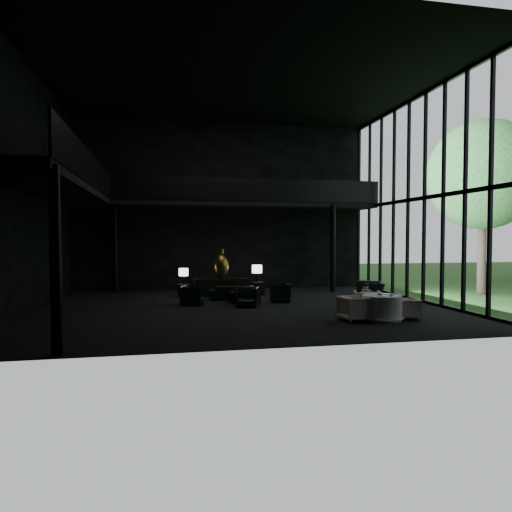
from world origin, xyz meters
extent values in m
cube|color=black|center=(0.00, 0.00, 0.00)|extent=(14.00, 12.00, 0.02)
cube|color=black|center=(0.00, 0.00, 8.00)|extent=(14.00, 12.00, 0.02)
cube|color=black|center=(0.00, 6.00, 4.00)|extent=(14.00, 0.04, 8.00)
cube|color=black|center=(0.00, -6.00, 4.00)|extent=(14.00, 0.04, 8.00)
cube|color=black|center=(-7.00, 0.00, 4.00)|extent=(0.04, 12.00, 8.00)
cube|color=black|center=(-6.00, 0.00, 4.00)|extent=(2.00, 12.00, 0.25)
cube|color=black|center=(1.00, 5.00, 4.00)|extent=(12.00, 2.00, 0.25)
cube|color=black|center=(-5.00, 0.00, 4.60)|extent=(0.06, 12.00, 1.00)
cube|color=black|center=(1.00, 4.00, 4.60)|extent=(12.00, 0.06, 1.00)
cylinder|color=black|center=(-5.00, -5.70, 2.00)|extent=(0.24, 0.24, 4.00)
cylinder|color=black|center=(-5.00, 5.70, 2.00)|extent=(0.24, 0.24, 4.00)
cylinder|color=black|center=(4.80, 4.00, 2.00)|extent=(0.24, 0.24, 4.00)
cylinder|color=#382D23|center=(11.00, 2.00, 2.45)|extent=(0.36, 0.36, 4.90)
sphere|color=#2B5E21|center=(11.00, 2.00, 5.25)|extent=(4.80, 4.80, 4.80)
cube|color=black|center=(-0.41, 3.47, 0.37)|extent=(2.33, 0.53, 0.74)
ellipsoid|color=#A57A30|center=(-0.41, 3.55, 1.26)|extent=(0.67, 0.67, 1.04)
cylinder|color=#A57A30|center=(-0.41, 3.55, 1.89)|extent=(0.23, 0.23, 0.21)
cube|color=black|center=(-2.01, 3.61, 0.26)|extent=(0.47, 0.47, 0.52)
cylinder|color=black|center=(-2.01, 3.64, 0.69)|extent=(0.12, 0.12, 0.34)
cylinder|color=white|center=(-2.01, 3.64, 1.02)|extent=(0.39, 0.39, 0.32)
cube|color=black|center=(1.19, 3.49, 0.27)|extent=(0.50, 0.50, 0.55)
cylinder|color=black|center=(1.19, 3.74, 0.74)|extent=(0.13, 0.13, 0.38)
cylinder|color=white|center=(1.19, 3.74, 1.11)|extent=(0.44, 0.44, 0.35)
imported|color=black|center=(-0.04, 2.22, 0.37)|extent=(1.93, 0.79, 0.73)
imported|color=black|center=(-1.77, 1.01, 0.41)|extent=(0.93, 0.96, 0.82)
imported|color=black|center=(1.60, 1.17, 0.41)|extent=(0.96, 0.99, 0.82)
imported|color=black|center=(0.12, 0.18, 0.40)|extent=(0.97, 0.94, 0.80)
imported|color=black|center=(5.09, 0.64, 0.56)|extent=(1.26, 1.51, 1.12)
cube|color=black|center=(0.16, 1.18, 0.21)|extent=(1.19, 1.19, 0.43)
cylinder|color=white|center=(3.64, -3.18, 0.38)|extent=(1.17, 1.17, 0.75)
cone|color=white|center=(3.64, -3.18, 0.05)|extent=(1.32, 1.32, 0.10)
imported|color=silver|center=(3.63, -2.23, 0.47)|extent=(1.11, 1.07, 0.94)
imported|color=beige|center=(4.51, -3.17, 0.31)|extent=(0.74, 0.76, 0.62)
imported|color=silver|center=(2.78, -3.15, 0.43)|extent=(0.90, 0.94, 0.87)
cylinder|color=#F098C2|center=(3.57, -2.19, 0.64)|extent=(0.26, 0.26, 0.37)
sphere|color=#D8A884|center=(3.57, -2.19, 0.92)|extent=(0.19, 0.19, 0.19)
ellipsoid|color=black|center=(3.57, -2.19, 0.95)|extent=(0.20, 0.20, 0.13)
cylinder|color=white|center=(3.53, -3.40, 0.76)|extent=(0.28, 0.28, 0.02)
cylinder|color=white|center=(3.91, -2.97, 0.76)|extent=(0.27, 0.27, 0.01)
cylinder|color=white|center=(3.93, -3.32, 0.76)|extent=(0.20, 0.20, 0.01)
cylinder|color=white|center=(3.92, -3.22, 0.79)|extent=(0.10, 0.10, 0.06)
ellipsoid|color=white|center=(3.61, -3.13, 0.79)|extent=(0.17, 0.17, 0.09)
cylinder|color=#99999E|center=(3.77, -3.50, 0.79)|extent=(0.08, 0.08, 0.08)
camera|label=1|loc=(-2.74, -15.83, 2.49)|focal=32.00mm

